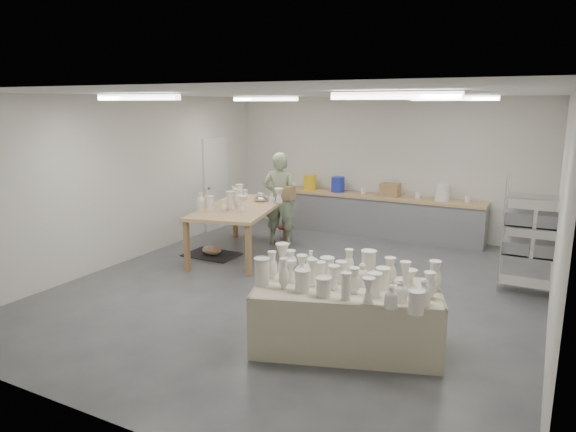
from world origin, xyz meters
The scene contains 9 objects.
room centered at (-0.11, 0.08, 2.06)m, with size 8.00×8.02×3.00m.
back_counter centered at (-0.01, 3.68, 0.49)m, with size 4.60×0.60×1.24m.
wire_shelf centered at (3.20, 1.40, 0.92)m, with size 0.88×0.48×1.80m.
drying_table centered at (1.36, -1.61, 0.44)m, with size 2.37×1.70×1.13m.
work_table centered at (-1.82, 1.17, 0.95)m, with size 1.80×2.75×1.30m.
rug centered at (-2.30, 0.77, 0.01)m, with size 1.00×0.70×0.02m, color black.
cat centered at (-2.28, 0.76, 0.11)m, with size 0.42×0.31×0.17m.
potter centered at (-1.53, 2.09, 0.95)m, with size 0.69×0.46×1.91m, color gray.
red_stool centered at (-1.53, 2.36, 0.27)m, with size 0.35×0.35×0.31m.
Camera 1 is at (3.37, -6.95, 2.87)m, focal length 32.00 mm.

